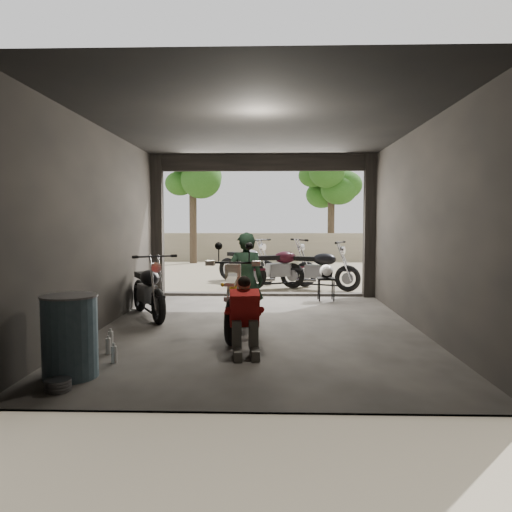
# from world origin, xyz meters

# --- Properties ---
(ground) EXTENTS (80.00, 80.00, 0.00)m
(ground) POSITION_xyz_m (0.00, 0.00, 0.00)
(ground) COLOR #7A6D56
(ground) RESTS_ON ground
(garage) EXTENTS (7.00, 7.13, 3.20)m
(garage) POSITION_xyz_m (0.00, 0.55, 1.28)
(garage) COLOR #2D2B28
(garage) RESTS_ON ground
(boundary_wall) EXTENTS (18.00, 0.30, 1.20)m
(boundary_wall) POSITION_xyz_m (0.00, 14.00, 0.60)
(boundary_wall) COLOR gray
(boundary_wall) RESTS_ON ground
(tree_left) EXTENTS (2.20, 2.20, 5.60)m
(tree_left) POSITION_xyz_m (-3.00, 12.50, 3.99)
(tree_left) COLOR #382B1E
(tree_left) RESTS_ON ground
(tree_right) EXTENTS (2.20, 2.20, 5.00)m
(tree_right) POSITION_xyz_m (2.80, 14.00, 3.56)
(tree_right) COLOR #382B1E
(tree_right) RESTS_ON ground
(main_bike) EXTENTS (0.88, 1.83, 1.18)m
(main_bike) POSITION_xyz_m (-0.29, -0.41, 0.59)
(main_bike) COLOR beige
(main_bike) RESTS_ON ground
(left_bike) EXTENTS (1.42, 1.83, 1.15)m
(left_bike) POSITION_xyz_m (-2.00, 0.90, 0.58)
(left_bike) COLOR black
(left_bike) RESTS_ON ground
(outside_bike_a) EXTENTS (1.89, 1.71, 1.23)m
(outside_bike_a) POSITION_xyz_m (-0.51, 6.16, 0.61)
(outside_bike_a) COLOR black
(outside_bike_a) RESTS_ON ground
(outside_bike_b) EXTENTS (2.01, 1.54, 1.26)m
(outside_bike_b) POSITION_xyz_m (0.43, 4.82, 0.63)
(outside_bike_b) COLOR #380D18
(outside_bike_b) RESTS_ON ground
(outside_bike_c) EXTENTS (1.96, 1.41, 1.23)m
(outside_bike_c) POSITION_xyz_m (1.39, 4.59, 0.61)
(outside_bike_c) COLOR black
(outside_bike_c) RESTS_ON ground
(rider) EXTENTS (0.59, 0.41, 1.55)m
(rider) POSITION_xyz_m (-0.21, -0.05, 0.77)
(rider) COLOR black
(rider) RESTS_ON ground
(mechanic) EXTENTS (0.57, 0.73, 0.98)m
(mechanic) POSITION_xyz_m (-0.14, -1.61, 0.49)
(mechanic) COLOR red
(mechanic) RESTS_ON ground
(stool) EXTENTS (0.36, 0.36, 0.51)m
(stool) POSITION_xyz_m (1.36, 2.82, 0.43)
(stool) COLOR black
(stool) RESTS_ON ground
(helmet) EXTENTS (0.33, 0.34, 0.28)m
(helmet) POSITION_xyz_m (1.37, 2.85, 0.65)
(helmet) COLOR silver
(helmet) RESTS_ON stool
(oil_drum) EXTENTS (0.61, 0.61, 0.91)m
(oil_drum) POSITION_xyz_m (-2.00, -2.56, 0.46)
(oil_drum) COLOR #3A5362
(oil_drum) RESTS_ON ground
(sign_post) EXTENTS (0.78, 0.08, 2.34)m
(sign_post) POSITION_xyz_m (3.26, 4.47, 1.57)
(sign_post) COLOR black
(sign_post) RESTS_ON ground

